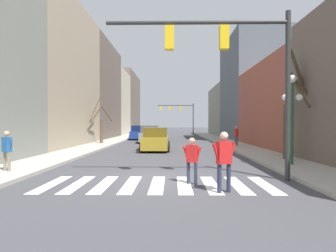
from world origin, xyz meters
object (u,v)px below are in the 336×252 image
street_lamp_right_corner (292,101)px  pedestrian_on_right_sidewalk (236,134)px  car_at_intersection (156,140)px  pedestrian_near_right_corner (192,157)px  traffic_signal_near (234,58)px  street_tree_left_mid (100,124)px  car_parked_left_far (150,135)px  traffic_signal_far (180,111)px  car_parked_left_near (139,133)px  pedestrian_on_left_sidewalk (7,147)px  pedestrian_crossing_street (224,157)px  street_tree_right_mid (292,112)px

street_lamp_right_corner → pedestrian_on_right_sidewalk: 10.96m
car_at_intersection → pedestrian_near_right_corner: car_at_intersection is taller
traffic_signal_near → street_tree_left_mid: traffic_signal_near is taller
traffic_signal_near → pedestrian_on_right_sidewalk: (3.39, 13.53, -3.28)m
car_parked_left_far → traffic_signal_near: bearing=14.1°
traffic_signal_far → car_parked_left_near: (-5.77, -18.46, -3.66)m
traffic_signal_far → street_lamp_right_corner: (4.10, -39.57, -1.38)m
pedestrian_on_left_sidewalk → pedestrian_crossing_street: 8.61m
car_at_intersection → street_tree_right_mid: 9.79m
car_parked_left_far → pedestrian_near_right_corner: size_ratio=2.63×
street_lamp_right_corner → car_parked_left_far: size_ratio=1.00×
pedestrian_near_right_corner → pedestrian_crossing_street: (0.87, -1.08, 0.14)m
car_parked_left_far → pedestrian_near_right_corner: bearing=9.2°
car_parked_left_near → street_lamp_right_corner: bearing=-154.9°
traffic_signal_near → car_parked_left_far: traffic_signal_near is taller
street_tree_right_mid → traffic_signal_near: bearing=-131.9°
car_parked_left_far → pedestrian_on_right_sidewalk: 9.38m
traffic_signal_far → car_parked_left_far: traffic_signal_far is taller
street_tree_left_mid → street_tree_right_mid: 17.37m
pedestrian_crossing_street → pedestrian_near_right_corner: bearing=-69.1°
pedestrian_on_left_sidewalk → pedestrian_crossing_street: size_ratio=0.89×
car_parked_left_far → street_tree_right_mid: size_ratio=0.66×
traffic_signal_near → traffic_signal_far: (-0.77, 42.32, 0.06)m
pedestrian_on_right_sidewalk → street_tree_right_mid: (0.75, -8.91, 1.54)m
traffic_signal_far → pedestrian_near_right_corner: 43.07m
pedestrian_crossing_street → street_lamp_right_corner: bearing=-150.3°
traffic_signal_near → traffic_signal_far: traffic_signal_near is taller
traffic_signal_near → street_lamp_right_corner: traffic_signal_near is taller
pedestrian_on_left_sidewalk → street_tree_left_mid: size_ratio=0.34×
car_at_intersection → pedestrian_near_right_corner: 11.22m
car_parked_left_near → pedestrian_near_right_corner: (4.97, -24.45, 0.11)m
pedestrian_on_left_sidewalk → pedestrian_near_right_corner: bearing=14.3°
street_tree_left_mid → pedestrian_near_right_corner: bearing=-65.0°
pedestrian_on_right_sidewalk → pedestrian_crossing_street: (-4.09, -15.21, -0.07)m
traffic_signal_far → pedestrian_near_right_corner: bearing=-91.1°
pedestrian_near_right_corner → car_parked_left_far: bearing=124.2°
street_tree_right_mid → pedestrian_on_left_sidewalk: bearing=-164.2°
car_parked_left_near → pedestrian_crossing_street: bearing=-167.1°
pedestrian_near_right_corner → pedestrian_on_left_sidewalk: bearing=-166.7°
car_parked_left_near → pedestrian_crossing_street: pedestrian_crossing_street is taller
car_at_intersection → pedestrian_on_left_sidewalk: (-5.41, -9.53, 0.29)m
car_parked_left_near → pedestrian_crossing_street: 26.20m
street_lamp_right_corner → pedestrian_crossing_street: (-4.03, -4.43, -2.03)m
car_at_intersection → car_parked_left_far: 8.02m
pedestrian_near_right_corner → pedestrian_on_right_sidewalk: bearing=95.7°
pedestrian_on_right_sidewalk → pedestrian_crossing_street: size_ratio=0.93×
pedestrian_on_left_sidewalk → street_tree_right_mid: size_ratio=0.26×
street_lamp_right_corner → car_parked_left_far: (-7.96, 15.64, -2.26)m
car_parked_left_near → street_tree_right_mid: 22.08m
car_parked_left_near → pedestrian_near_right_corner: 24.95m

